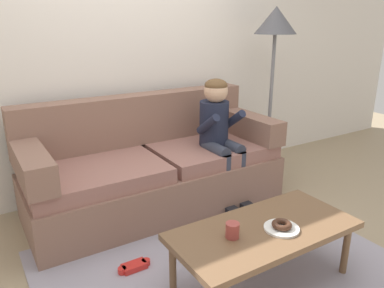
{
  "coord_description": "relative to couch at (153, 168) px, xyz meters",
  "views": [
    {
      "loc": [
        -1.28,
        -1.93,
        1.57
      ],
      "look_at": [
        0.19,
        0.45,
        0.65
      ],
      "focal_mm": 35.03,
      "sensor_mm": 36.0,
      "label": 1
    }
  ],
  "objects": [
    {
      "name": "mug",
      "position": [
        -0.14,
        -1.31,
        0.1
      ],
      "size": [
        0.08,
        0.08,
        0.09
      ],
      "primitive_type": "cylinder",
      "color": "#993D38",
      "rests_on": "coffee_table"
    },
    {
      "name": "plate",
      "position": [
        0.16,
        -1.4,
        0.06
      ],
      "size": [
        0.21,
        0.21,
        0.01
      ],
      "primitive_type": "cylinder",
      "color": "white",
      "rests_on": "coffee_table"
    },
    {
      "name": "toy_controller",
      "position": [
        -0.54,
        -0.8,
        -0.32
      ],
      "size": [
        0.23,
        0.09,
        0.05
      ],
      "rotation": [
        0.0,
        0.0,
        0.03
      ],
      "color": "red",
      "rests_on": "ground"
    },
    {
      "name": "floor_lamp",
      "position": [
        1.39,
        0.05,
        1.12
      ],
      "size": [
        0.41,
        0.41,
        1.71
      ],
      "color": "slate",
      "rests_on": "ground"
    },
    {
      "name": "area_rug",
      "position": [
        -0.04,
        -1.1,
        -0.34
      ],
      "size": [
        2.25,
        1.82,
        0.01
      ],
      "primitive_type": "cube",
      "color": "#9993A3",
      "rests_on": "ground"
    },
    {
      "name": "coffee_table",
      "position": [
        0.09,
        -1.33,
        0.01
      ],
      "size": [
        1.15,
        0.55,
        0.39
      ],
      "color": "brown",
      "rests_on": "ground"
    },
    {
      "name": "donut",
      "position": [
        0.16,
        -1.4,
        0.08
      ],
      "size": [
        0.16,
        0.16,
        0.04
      ],
      "primitive_type": "torus",
      "rotation": [
        0.0,
        0.0,
        1.98
      ],
      "color": "#422619",
      "rests_on": "plate"
    },
    {
      "name": "ground",
      "position": [
        -0.04,
        -0.85,
        -0.34
      ],
      "size": [
        10.0,
        10.0,
        0.0
      ],
      "primitive_type": "plane",
      "color": "#9E896B"
    },
    {
      "name": "wall_back",
      "position": [
        -0.04,
        0.55,
        1.06
      ],
      "size": [
        8.0,
        0.1,
        2.8
      ],
      "primitive_type": "cube",
      "color": "silver",
      "rests_on": "ground"
    },
    {
      "name": "person_child",
      "position": [
        0.55,
        -0.21,
        0.33
      ],
      "size": [
        0.34,
        0.58,
        1.1
      ],
      "color": "#1E2338",
      "rests_on": "ground"
    },
    {
      "name": "couch",
      "position": [
        0.0,
        0.0,
        0.0
      ],
      "size": [
        2.17,
        0.9,
        0.95
      ],
      "color": "#846051",
      "rests_on": "ground"
    }
  ]
}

